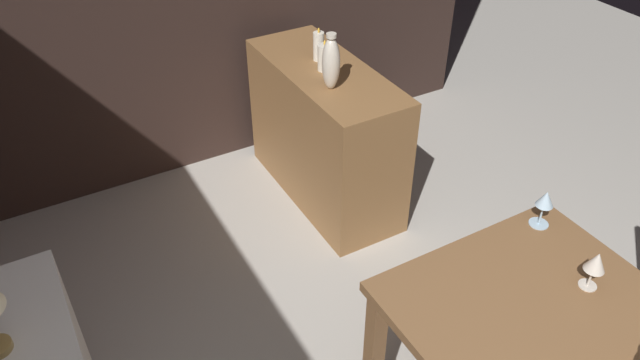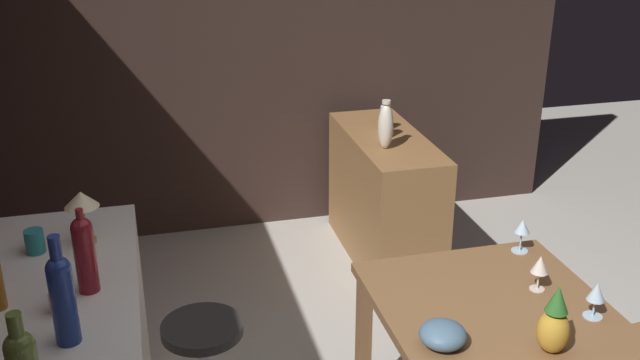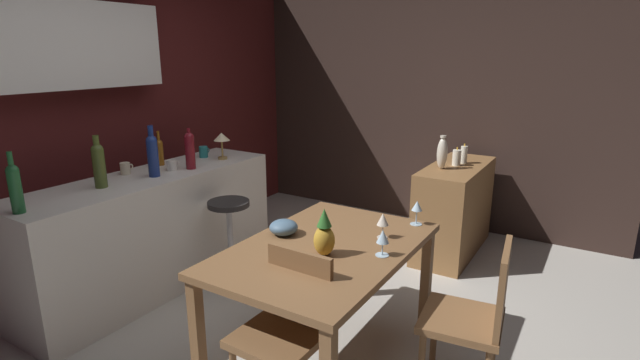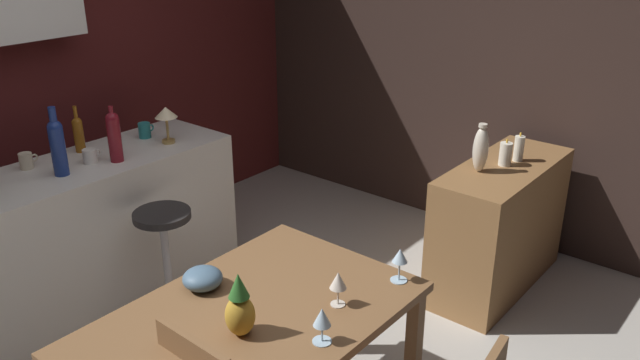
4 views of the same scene
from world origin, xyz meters
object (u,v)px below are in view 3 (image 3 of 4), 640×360
Objects in this scene: wine_bottle_ruby at (190,149)px; pillar_candle_short at (464,155)px; cup_teal at (204,152)px; pineapple_centerpiece at (324,235)px; cup_white at (172,165)px; cup_cream at (125,168)px; wine_glass_center at (417,207)px; counter_lamp at (222,139)px; chair_near_window at (286,327)px; bar_stool at (230,241)px; chair_by_doorway at (475,316)px; wine_bottle_cobalt at (153,153)px; dining_table at (325,259)px; wine_glass_left at (383,238)px; wine_bottle_olive at (99,163)px; wine_glass_right at (383,220)px; wine_bottle_amber at (160,151)px; wine_bottle_green at (15,186)px; sideboard_cabinet at (454,209)px; pillar_candle_tall at (457,158)px; fruit_bowl at (284,227)px.

wine_bottle_ruby is 2.40m from pillar_candle_short.
pineapple_centerpiece is at bearing -116.94° from cup_teal.
cup_cream is at bearing 143.89° from cup_white.
counter_lamp is at bearing 82.72° from wine_glass_center.
bar_stool is at bearing 52.92° from chair_near_window.
wine_bottle_cobalt is (0.02, 2.40, 0.58)m from chair_by_doorway.
wine_glass_center is at bearing -76.13° from wine_bottle_cobalt.
dining_table is 0.38m from wine_glass_left.
dining_table is 1.71m from wine_bottle_olive.
wine_bottle_ruby is at bearing 77.88° from wine_glass_left.
bar_stool is at bearing 83.70° from wine_glass_right.
wine_bottle_olive is (-0.37, 2.47, 0.57)m from chair_by_doorway.
wine_bottle_amber reaches higher than bar_stool.
counter_lamp is (0.78, -0.27, 0.13)m from cup_cream.
pineapple_centerpiece is 1.79m from wine_bottle_green.
chair_near_window is 2.60× the size of wine_bottle_ruby.
sideboard_cabinet is at bearing -31.51° from wine_bottle_green.
wine_bottle_cobalt is at bearing 0.12° from wine_bottle_green.
chair_near_window is 1.98m from cup_cream.
wine_glass_left is (-0.38, -1.45, 0.47)m from bar_stool.
pillar_candle_short is (0.12, -0.03, 0.01)m from pillar_candle_tall.
pillar_candle_short reaches higher than pillar_candle_tall.
wine_bottle_cobalt reaches higher than bar_stool.
wine_glass_center is at bearing -66.42° from wine_bottle_olive.
chair_by_doorway is 2.74× the size of wine_bottle_ruby.
wine_glass_right is at bearing -178.29° from sideboard_cabinet.
chair_near_window is 2.13m from wine_bottle_amber.
wine_bottle_amber is (0.86, 1.87, 0.54)m from chair_near_window.
cup_white is 0.68× the size of pillar_candle_tall.
fruit_bowl is 1.64m from cup_teal.
wine_bottle_cobalt reaches higher than pillar_candle_short.
dining_table is 8.92× the size of wine_glass_right.
chair_near_window is 7.91× the size of cup_cream.
fruit_bowl is at bearing 166.51° from sideboard_cabinet.
wine_bottle_green is at bearing -168.47° from wine_bottle_amber.
wine_bottle_amber is 2.55m from pillar_candle_tall.
wine_bottle_olive is at bearing -175.08° from cup_teal.
wine_bottle_ruby is (0.34, 2.35, 0.56)m from chair_by_doorway.
wine_bottle_amber is 2.65m from pillar_candle_short.
pineapple_centerpiece is 2.38× the size of cup_teal.
wine_bottle_green is 2.17× the size of pillar_candle_tall.
wine_bottle_amber is at bearing 15.10° from wine_bottle_olive.
sideboard_cabinet is 2.87× the size of wine_bottle_cobalt.
wine_bottle_cobalt is (-0.30, 0.45, 0.70)m from bar_stool.
chair_near_window is at bearing -115.45° from cup_white.
wine_bottle_amber is 0.42m from cup_teal.
cup_cream is at bearing 174.46° from cup_teal.
fruit_bowl is 1.51m from counter_lamp.
wine_bottle_ruby is 1.96× the size of pillar_candle_tall.
wine_glass_center is 1.85m from wine_bottle_ruby.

